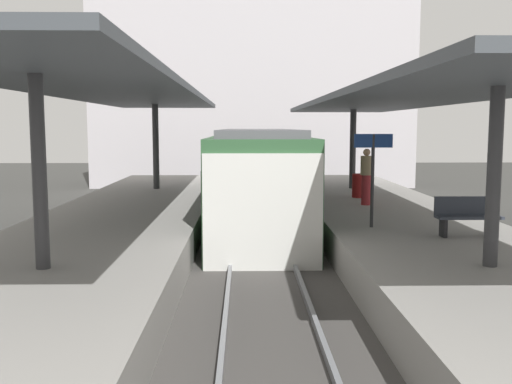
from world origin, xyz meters
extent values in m
plane|color=#383835|center=(0.00, 0.00, 0.00)|extent=(80.00, 80.00, 0.00)
cube|color=gray|center=(-3.80, 0.00, 0.50)|extent=(4.40, 28.00, 1.00)
cube|color=gray|center=(3.80, 0.00, 0.50)|extent=(4.40, 28.00, 1.00)
cube|color=#423F3D|center=(0.00, 0.00, 0.10)|extent=(3.20, 28.00, 0.20)
cube|color=slate|center=(-0.72, 0.00, 0.27)|extent=(0.08, 28.00, 0.14)
cube|color=slate|center=(0.72, 0.00, 0.27)|extent=(0.08, 28.00, 0.14)
cube|color=#2D5633|center=(0.00, 3.44, 1.65)|extent=(2.70, 10.80, 2.90)
cube|color=silver|center=(0.00, -1.99, 1.50)|extent=(2.65, 0.08, 2.60)
cube|color=black|center=(-1.37, 3.44, 2.00)|extent=(0.04, 9.94, 0.76)
cube|color=black|center=(1.37, 3.44, 2.00)|extent=(0.04, 9.94, 0.76)
cube|color=#515156|center=(0.00, 3.44, 3.20)|extent=(2.16, 10.26, 0.20)
cylinder|color=#333335|center=(-3.80, -4.90, 2.62)|extent=(0.24, 0.24, 3.23)
cylinder|color=#333335|center=(-3.80, 7.70, 2.62)|extent=(0.24, 0.24, 3.23)
cube|color=#3D4247|center=(-3.80, 1.40, 4.31)|extent=(4.18, 21.00, 0.16)
cylinder|color=#333335|center=(3.80, -4.90, 2.52)|extent=(0.24, 0.24, 3.04)
cylinder|color=#333335|center=(3.80, 7.70, 2.52)|extent=(0.24, 0.24, 3.04)
cube|color=#3D4247|center=(3.80, 1.40, 4.12)|extent=(4.18, 21.00, 0.16)
cube|color=black|center=(3.90, -2.27, 1.20)|extent=(0.08, 0.32, 0.40)
cube|color=black|center=(5.00, -2.27, 1.20)|extent=(0.08, 0.32, 0.40)
cube|color=#2D333D|center=(4.45, -2.27, 1.43)|extent=(1.40, 0.40, 0.06)
cube|color=#2D333D|center=(4.45, -2.09, 1.66)|extent=(1.40, 0.06, 0.40)
cylinder|color=#262628|center=(2.62, -1.04, 2.10)|extent=(0.08, 0.08, 2.20)
cube|color=navy|center=(2.62, -1.04, 3.05)|extent=(0.90, 0.06, 0.32)
cylinder|color=maroon|center=(3.46, 4.76, 1.40)|extent=(0.44, 0.44, 0.80)
cylinder|color=maroon|center=(3.32, 2.90, 1.46)|extent=(0.28, 0.28, 0.92)
cylinder|color=#998460|center=(3.32, 2.90, 2.21)|extent=(0.36, 0.36, 0.58)
sphere|color=tan|center=(3.32, 2.90, 2.61)|extent=(0.22, 0.22, 0.22)
cube|color=#B7B2B7|center=(0.09, 20.00, 5.50)|extent=(18.00, 6.00, 11.00)
camera|label=1|loc=(-0.41, -14.42, 3.37)|focal=40.23mm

